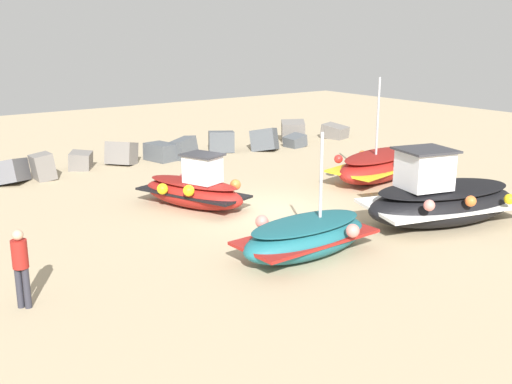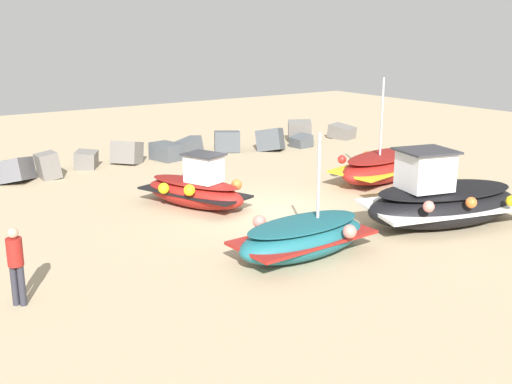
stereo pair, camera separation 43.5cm
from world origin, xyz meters
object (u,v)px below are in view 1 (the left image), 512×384
fishing_boat_3 (194,189)px  fishing_boat_4 (441,199)px  fishing_boat_0 (306,237)px  person_walking (21,263)px  fishing_boat_2 (380,165)px

fishing_boat_3 → fishing_boat_4: bearing=20.4°
fishing_boat_0 → person_walking: 6.69m
fishing_boat_0 → person_walking: fishing_boat_0 is taller
fishing_boat_0 → person_walking: bearing=-12.9°
fishing_boat_3 → fishing_boat_4: size_ratio=0.77×
fishing_boat_4 → fishing_boat_2: bearing=-104.1°
fishing_boat_0 → fishing_boat_2: size_ratio=0.77×
fishing_boat_3 → fishing_boat_4: 7.52m
fishing_boat_2 → fishing_boat_4: bearing=-131.0°
fishing_boat_0 → fishing_boat_2: bearing=-151.8°
fishing_boat_0 → fishing_boat_3: bearing=-93.1°
fishing_boat_4 → person_walking: bearing=7.2°
fishing_boat_2 → fishing_boat_3: 7.50m
fishing_boat_0 → fishing_boat_4: (4.89, -0.25, 0.23)m
fishing_boat_0 → fishing_boat_2: (7.44, 4.51, 0.05)m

